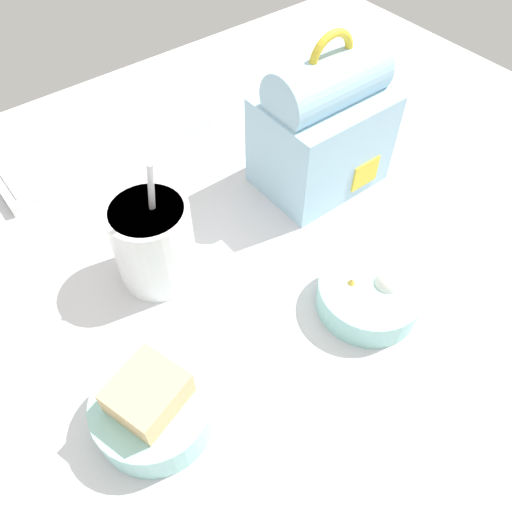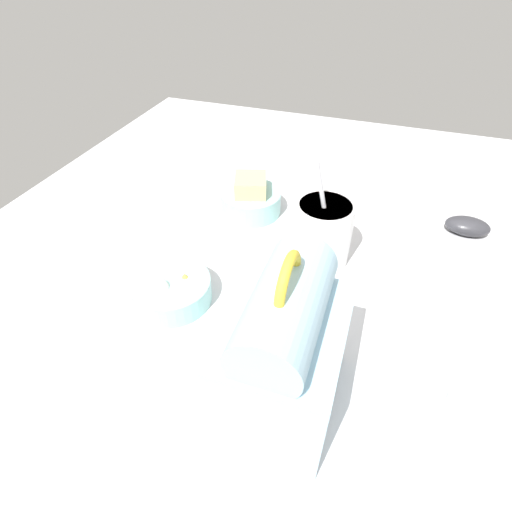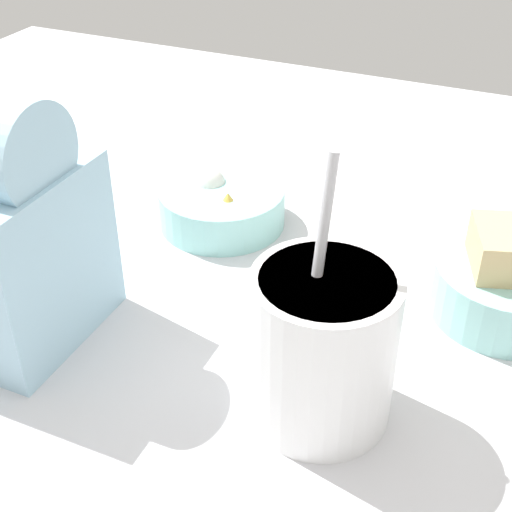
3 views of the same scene
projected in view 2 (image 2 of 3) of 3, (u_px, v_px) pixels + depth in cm
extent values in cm
cube|color=silver|center=(258.00, 271.00, 68.09)|extent=(140.00, 110.00, 2.00)
cube|color=silver|center=(486.00, 315.00, 57.95)|extent=(32.34, 11.33, 1.80)
cube|color=white|center=(489.00, 310.00, 57.27)|extent=(29.75, 9.29, 0.30)
cube|color=#9EC6DB|center=(282.00, 363.00, 44.80)|extent=(16.57, 12.46, 13.50)
cylinder|color=#9EC6DB|center=(286.00, 310.00, 39.14)|extent=(15.74, 7.42, 7.42)
cube|color=yellow|center=(222.00, 383.00, 46.23)|extent=(4.64, 0.30, 4.05)
torus|color=yellow|center=(288.00, 285.00, 36.98)|extent=(6.80, 1.00, 6.80)
cylinder|color=white|center=(322.00, 233.00, 65.38)|extent=(9.47, 9.47, 10.99)
cylinder|color=orange|center=(326.00, 207.00, 62.04)|extent=(8.33, 8.33, 0.60)
cylinder|color=silver|center=(323.00, 200.00, 60.68)|extent=(0.70, 3.74, 12.43)
cylinder|color=#93D1CC|center=(251.00, 202.00, 78.69)|extent=(11.82, 11.82, 4.39)
cube|color=tan|center=(251.00, 192.00, 77.14)|extent=(8.01, 7.63, 6.15)
cylinder|color=#93D1CC|center=(172.00, 290.00, 60.43)|extent=(11.93, 11.93, 3.74)
ellipsoid|color=white|center=(159.00, 290.00, 58.49)|extent=(3.24, 3.24, 3.82)
cone|color=#EFBC47|center=(186.00, 281.00, 60.43)|extent=(5.39, 5.39, 3.17)
sphere|color=#4C5623|center=(150.00, 286.00, 60.95)|extent=(1.43, 1.43, 1.43)
sphere|color=#4C5623|center=(152.00, 289.00, 60.42)|extent=(1.43, 1.43, 1.43)
sphere|color=#4C5623|center=(157.00, 291.00, 60.16)|extent=(1.43, 1.43, 1.43)
sphere|color=#4C5623|center=(162.00, 290.00, 60.25)|extent=(1.43, 1.43, 1.43)
ellipsoid|color=#333338|center=(468.00, 226.00, 73.56)|extent=(4.85, 7.84, 3.20)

